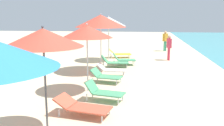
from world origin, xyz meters
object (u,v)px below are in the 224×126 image
at_px(lounger_farthest_inland, 123,59).
at_px(person_walking_mid, 169,45).
at_px(lounger_fourth_inland, 104,92).
at_px(umbrella_fourth, 87,31).
at_px(umbrella_third, 43,38).
at_px(umbrella_farthest, 109,21).
at_px(lounger_fifth_inland, 111,69).
at_px(lounger_fourth_shoreside, 106,76).
at_px(lounger_farthest_shoreside, 119,53).
at_px(person_walking_far, 165,39).
at_px(lounger_third_shoreside, 82,106).
at_px(lounger_fifth_shoreside, 114,62).
at_px(umbrella_fifth, 101,21).

bearing_deg(lounger_farthest_inland, person_walking_mid, 26.27).
bearing_deg(lounger_fourth_inland, umbrella_fourth, 138.61).
distance_m(umbrella_third, umbrella_farthest, 9.78).
xyz_separation_m(lounger_fifth_inland, lounger_farthest_inland, (0.39, 2.65, 0.01)).
height_order(umbrella_fourth, lounger_farthest_inland, umbrella_fourth).
height_order(lounger_fourth_inland, lounger_fifth_inland, lounger_fourth_inland).
bearing_deg(umbrella_third, lounger_fifth_inland, 81.41).
height_order(lounger_fourth_shoreside, person_walking_mid, person_walking_mid).
bearing_deg(umbrella_farthest, lounger_farthest_inland, -52.83).
relative_size(lounger_fifth_inland, lounger_farthest_inland, 1.01).
distance_m(umbrella_third, lounger_farthest_shoreside, 11.09).
bearing_deg(person_walking_mid, umbrella_fourth, -127.97).
relative_size(lounger_fifth_inland, umbrella_farthest, 0.49).
xyz_separation_m(umbrella_farthest, person_walking_far, (3.75, 4.43, -1.44)).
relative_size(lounger_third_shoreside, lounger_fifth_inland, 1.27).
xyz_separation_m(lounger_fifth_inland, umbrella_farthest, (-0.58, 3.93, 2.03)).
bearing_deg(umbrella_fourth, lounger_fifth_shoreside, 83.11).
bearing_deg(umbrella_farthest, lounger_fourth_inland, -84.24).
height_order(umbrella_third, lounger_farthest_inland, umbrella_third).
distance_m(umbrella_fourth, person_walking_mid, 7.84).
height_order(lounger_fourth_shoreside, umbrella_farthest, umbrella_farthest).
bearing_deg(person_walking_far, person_walking_mid, 132.54).
bearing_deg(person_walking_far, lounger_farthest_shoreside, 90.54).
xyz_separation_m(umbrella_third, lounger_fourth_inland, (1.05, 2.40, -1.99)).
bearing_deg(lounger_fourth_inland, person_walking_far, 89.06).
distance_m(lounger_fourth_shoreside, lounger_fourth_inland, 2.31).
bearing_deg(lounger_fourth_inland, lounger_farthest_inland, 101.19).
xyz_separation_m(lounger_fourth_shoreside, lounger_fifth_inland, (0.08, 1.15, 0.03)).
bearing_deg(lounger_fourth_shoreside, lounger_farthest_shoreside, 100.96).
bearing_deg(lounger_farthest_shoreside, lounger_fourth_shoreside, -102.38).
bearing_deg(lounger_farthest_shoreside, umbrella_farthest, -129.03).
relative_size(lounger_farthest_inland, person_walking_far, 0.86).
bearing_deg(lounger_fourth_inland, umbrella_farthest, 109.09).
xyz_separation_m(lounger_fifth_inland, person_walking_mid, (3.05, 4.44, 0.60)).
distance_m(umbrella_fifth, lounger_fifth_inland, 2.43).
xyz_separation_m(lounger_third_shoreside, lounger_farthest_shoreside, (0.25, 9.75, 0.01)).
distance_m(umbrella_third, lounger_third_shoreside, 2.41).
height_order(lounger_third_shoreside, lounger_farthest_inland, lounger_farthest_inland).
relative_size(lounger_third_shoreside, lounger_farthest_shoreside, 1.12).
height_order(umbrella_fourth, lounger_fifth_inland, umbrella_fourth).
bearing_deg(person_walking_mid, umbrella_third, -120.88).
height_order(umbrella_fourth, lounger_farthest_shoreside, umbrella_fourth).
distance_m(umbrella_fourth, lounger_fifth_shoreside, 4.78).
bearing_deg(umbrella_fourth, lounger_fourth_shoreside, 67.94).
xyz_separation_m(lounger_fourth_shoreside, lounger_farthest_shoreside, (0.06, 6.17, -0.02)).
distance_m(umbrella_fourth, lounger_farthest_shoreside, 7.68).
relative_size(lounger_third_shoreside, umbrella_farthest, 0.63).
height_order(umbrella_third, lounger_fourth_inland, umbrella_third).
bearing_deg(lounger_fourth_shoreside, lounger_third_shoreside, -81.43).
height_order(umbrella_third, lounger_third_shoreside, umbrella_third).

